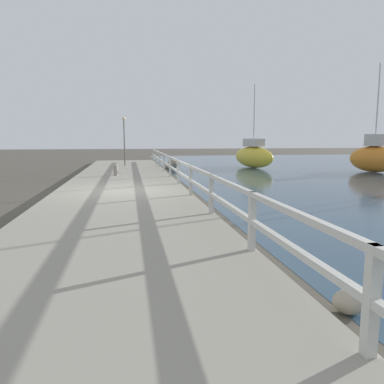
{
  "coord_description": "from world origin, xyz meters",
  "views": [
    {
      "loc": [
        0.26,
        -12.86,
        1.97
      ],
      "look_at": [
        1.95,
        -2.86,
        0.52
      ],
      "focal_mm": 35.0,
      "sensor_mm": 36.0,
      "label": 1
    }
  ],
  "objects_px": {
    "mooring_bollard": "(116,170)",
    "sailboat_yellow": "(253,156)",
    "sailboat_orange": "(374,157)",
    "dock_lamp": "(124,131)"
  },
  "relations": [
    {
      "from": "sailboat_yellow",
      "to": "mooring_bollard",
      "type": "bearing_deg",
      "value": -158.01
    },
    {
      "from": "sailboat_orange",
      "to": "mooring_bollard",
      "type": "bearing_deg",
      "value": 164.44
    },
    {
      "from": "mooring_bollard",
      "to": "sailboat_yellow",
      "type": "bearing_deg",
      "value": 35.18
    },
    {
      "from": "mooring_bollard",
      "to": "dock_lamp",
      "type": "bearing_deg",
      "value": 86.73
    },
    {
      "from": "sailboat_yellow",
      "to": "sailboat_orange",
      "type": "relative_size",
      "value": 0.89
    },
    {
      "from": "dock_lamp",
      "to": "sailboat_orange",
      "type": "distance_m",
      "value": 15.3
    },
    {
      "from": "dock_lamp",
      "to": "sailboat_yellow",
      "type": "xyz_separation_m",
      "value": [
        8.61,
        -0.16,
        -1.6
      ]
    },
    {
      "from": "mooring_bollard",
      "to": "dock_lamp",
      "type": "relative_size",
      "value": 0.17
    },
    {
      "from": "dock_lamp",
      "to": "sailboat_orange",
      "type": "xyz_separation_m",
      "value": [
        14.49,
        -4.66,
        -1.54
      ]
    },
    {
      "from": "mooring_bollard",
      "to": "sailboat_yellow",
      "type": "height_order",
      "value": "sailboat_yellow"
    }
  ]
}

